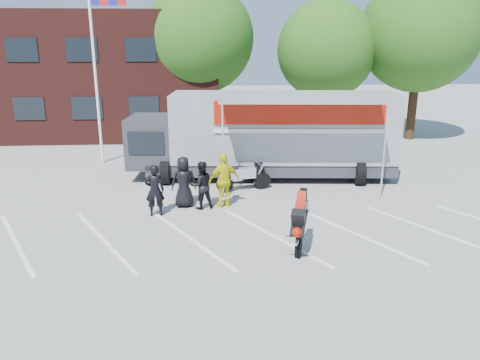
{
  "coord_description": "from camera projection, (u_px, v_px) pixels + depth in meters",
  "views": [
    {
      "loc": [
        -1.57,
        -11.4,
        5.34
      ],
      "look_at": [
        -0.64,
        2.3,
        1.3
      ],
      "focal_mm": 35.0,
      "sensor_mm": 36.0,
      "label": 1
    }
  ],
  "objects": [
    {
      "name": "parking_bay_lines",
      "position": [
        265.0,
        235.0,
        13.48
      ],
      "size": [
        18.09,
        13.33,
        0.01
      ],
      "primitive_type": "cube",
      "rotation": [
        0.0,
        0.0,
        0.52
      ],
      "color": "white",
      "rests_on": "ground"
    },
    {
      "name": "office_building",
      "position": [
        67.0,
        75.0,
        28.11
      ],
      "size": [
        18.0,
        8.0,
        7.0
      ],
      "primitive_type": "cube",
      "color": "#441A16",
      "rests_on": "ground"
    },
    {
      "name": "tree_mid",
      "position": [
        326.0,
        50.0,
        25.81
      ],
      "size": [
        5.44,
        5.44,
        7.68
      ],
      "color": "#382314",
      "rests_on": "ground"
    },
    {
      "name": "spectator_leather_b",
      "position": [
        155.0,
        190.0,
        14.82
      ],
      "size": [
        0.65,
        0.45,
        1.68
      ],
      "primitive_type": "imported",
      "rotation": [
        0.0,
        0.0,
        3.23
      ],
      "color": "black",
      "rests_on": "ground"
    },
    {
      "name": "parked_motorcycle",
      "position": [
        244.0,
        190.0,
        17.59
      ],
      "size": [
        2.28,
        1.23,
        1.13
      ],
      "primitive_type": null,
      "rotation": [
        0.0,
        0.0,
        1.82
      ],
      "color": "silver",
      "rests_on": "ground"
    },
    {
      "name": "tree_right",
      "position": [
        420.0,
        32.0,
        25.39
      ],
      "size": [
        6.46,
        6.46,
        9.12
      ],
      "color": "#382314",
      "rests_on": "ground"
    },
    {
      "name": "stunt_bike_rider",
      "position": [
        301.0,
        247.0,
        12.74
      ],
      "size": [
        1.18,
        1.71,
        1.84
      ],
      "primitive_type": null,
      "rotation": [
        0.0,
        0.0,
        -0.31
      ],
      "color": "black",
      "rests_on": "ground"
    },
    {
      "name": "spectator_leather_c",
      "position": [
        201.0,
        185.0,
        15.48
      ],
      "size": [
        0.92,
        0.8,
        1.61
      ],
      "primitive_type": "imported",
      "rotation": [
        0.0,
        0.0,
        3.42
      ],
      "color": "black",
      "rests_on": "ground"
    },
    {
      "name": "tree_left",
      "position": [
        199.0,
        38.0,
        26.13
      ],
      "size": [
        6.12,
        6.12,
        8.64
      ],
      "color": "#382314",
      "rests_on": "ground"
    },
    {
      "name": "ground",
      "position": [
        270.0,
        250.0,
        12.52
      ],
      "size": [
        100.0,
        100.0,
        0.0
      ],
      "primitive_type": "plane",
      "color": "gray",
      "rests_on": "ground"
    },
    {
      "name": "transporter_truck",
      "position": [
        270.0,
        177.0,
        19.35
      ],
      "size": [
        11.16,
        6.02,
        3.43
      ],
      "primitive_type": null,
      "rotation": [
        0.0,
        0.0,
        -0.08
      ],
      "color": "#999BA1",
      "rests_on": "ground"
    },
    {
      "name": "spectator_hivis",
      "position": [
        224.0,
        181.0,
        15.59
      ],
      "size": [
        1.17,
        0.8,
        1.85
      ],
      "primitive_type": "imported",
      "rotation": [
        0.0,
        0.0,
        3.49
      ],
      "color": "yellow",
      "rests_on": "ground"
    },
    {
      "name": "spectator_leather_a",
      "position": [
        184.0,
        182.0,
        15.64
      ],
      "size": [
        0.9,
        0.63,
        1.73
      ],
      "primitive_type": "imported",
      "rotation": [
        0.0,
        0.0,
        3.24
      ],
      "color": "black",
      "rests_on": "ground"
    },
    {
      "name": "flagpole",
      "position": [
        99.0,
        50.0,
        20.26
      ],
      "size": [
        1.61,
        0.12,
        8.0
      ],
      "color": "white",
      "rests_on": "ground"
    }
  ]
}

